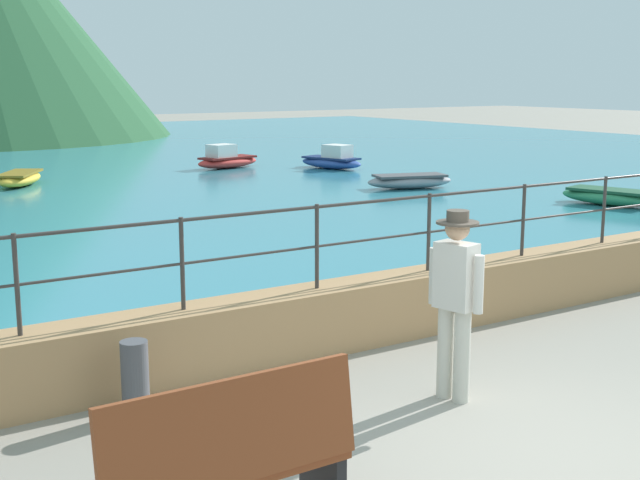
{
  "coord_description": "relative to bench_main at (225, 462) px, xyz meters",
  "views": [
    {
      "loc": [
        -4.75,
        -4.12,
        2.9
      ],
      "look_at": [
        0.37,
        3.7,
        1.1
      ],
      "focal_mm": 47.59,
      "sensor_mm": 36.0,
      "label": 1
    }
  ],
  "objects": [
    {
      "name": "ground_plane",
      "position": [
        2.57,
        -0.28,
        -0.56
      ],
      "size": [
        120.0,
        120.0,
        0.0
      ],
      "primitive_type": "plane",
      "color": "gray"
    },
    {
      "name": "boat_3",
      "position": [
        12.79,
        17.76,
        -0.23
      ],
      "size": [
        1.5,
        2.46,
        0.76
      ],
      "color": "#2D4C9E",
      "rests_on": "lake_water"
    },
    {
      "name": "railing",
      "position": [
        2.57,
        2.92,
        0.76
      ],
      "size": [
        18.44,
        0.04,
        0.9
      ],
      "color": "#383330",
      "rests_on": "promenade_wall"
    },
    {
      "name": "bench_main",
      "position": [
        0.0,
        0.0,
        0.0
      ],
      "size": [
        1.7,
        0.57,
        1.13
      ],
      "color": "brown",
      "rests_on": "ground"
    },
    {
      "name": "bollard",
      "position": [
        0.3,
        2.31,
        -0.22
      ],
      "size": [
        0.24,
        0.24,
        0.67
      ],
      "primitive_type": "cylinder",
      "color": "#4C4C51",
      "rests_on": "ground"
    },
    {
      "name": "boat_5",
      "position": [
        3.41,
        18.76,
        -0.3
      ],
      "size": [
        1.95,
        2.44,
        0.36
      ],
      "color": "gold",
      "rests_on": "lake_water"
    },
    {
      "name": "boat_2",
      "position": [
        11.75,
        12.63,
        -0.3
      ],
      "size": [
        2.46,
        1.52,
        0.36
      ],
      "color": "gray",
      "rests_on": "lake_water"
    },
    {
      "name": "person_walking",
      "position": [
        2.86,
        1.08,
        0.42
      ],
      "size": [
        0.38,
        0.56,
        1.75
      ],
      "color": "beige",
      "rests_on": "ground"
    },
    {
      "name": "boat_4",
      "position": [
        13.7,
        7.86,
        -0.3
      ],
      "size": [
        1.47,
        2.45,
        0.36
      ],
      "color": "#338C59",
      "rests_on": "lake_water"
    },
    {
      "name": "promenade_wall",
      "position": [
        2.57,
        2.92,
        -0.21
      ],
      "size": [
        20.0,
        0.56,
        0.7
      ],
      "primitive_type": "cube",
      "color": "tan",
      "rests_on": "ground"
    },
    {
      "name": "boat_0",
      "position": [
        10.07,
        19.74,
        -0.23
      ],
      "size": [
        2.45,
        1.41,
        0.76
      ],
      "color": "red",
      "rests_on": "lake_water"
    }
  ]
}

